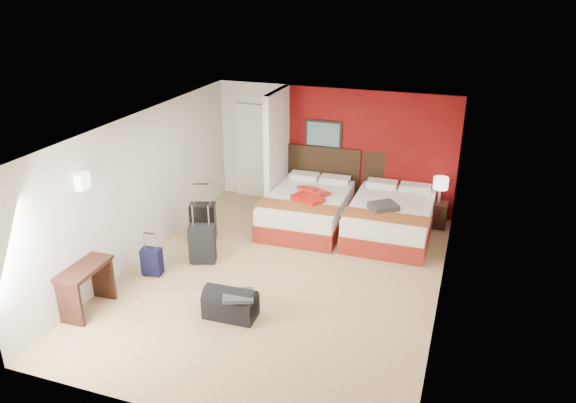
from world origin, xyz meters
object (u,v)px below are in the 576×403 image
at_px(red_suitcase_open, 311,195).
at_px(bed_right, 390,220).
at_px(duffel_bag, 230,305).
at_px(desk, 86,289).
at_px(table_lamp, 440,190).
at_px(nightstand, 437,214).
at_px(bed_left, 307,210).
at_px(suitcase_charcoal, 202,245).
at_px(suitcase_black, 203,223).
at_px(suitcase_navy, 152,263).

bearing_deg(red_suitcase_open, bed_right, 31.29).
height_order(duffel_bag, desk, desk).
bearing_deg(table_lamp, nightstand, 0.00).
bearing_deg(bed_left, suitcase_charcoal, -122.87).
height_order(nightstand, suitcase_black, suitcase_black).
relative_size(table_lamp, duffel_bag, 0.68).
xyz_separation_m(red_suitcase_open, suitcase_charcoal, (-1.33, -1.93, -0.36)).
relative_size(bed_right, desk, 2.42).
xyz_separation_m(bed_left, bed_right, (1.61, 0.07, 0.00)).
distance_m(bed_left, bed_right, 1.61).
bearing_deg(bed_right, duffel_bag, -116.85).
bearing_deg(red_suitcase_open, suitcase_black, -120.65).
distance_m(nightstand, suitcase_black, 4.51).
height_order(bed_left, table_lamp, table_lamp).
relative_size(red_suitcase_open, suitcase_navy, 1.75).
bearing_deg(table_lamp, desk, -134.20).
bearing_deg(bed_right, desk, -133.62).
height_order(bed_right, suitcase_navy, bed_right).
bearing_deg(suitcase_black, nightstand, 7.49).
relative_size(suitcase_navy, duffel_bag, 0.59).
distance_m(suitcase_navy, duffel_bag, 1.83).
bearing_deg(suitcase_navy, red_suitcase_open, 45.54).
distance_m(suitcase_navy, desk, 1.26).
distance_m(suitcase_charcoal, duffel_bag, 1.75).
relative_size(table_lamp, desk, 0.58).
bearing_deg(nightstand, suitcase_charcoal, -142.61).
relative_size(red_suitcase_open, suitcase_black, 1.13).
bearing_deg(table_lamp, bed_right, -138.72).
xyz_separation_m(red_suitcase_open, duffel_bag, (-0.21, -3.26, -0.49)).
relative_size(bed_right, table_lamp, 4.19).
relative_size(suitcase_navy, desk, 0.51).
distance_m(red_suitcase_open, suitcase_black, 2.10).
relative_size(nightstand, table_lamp, 1.00).
relative_size(bed_left, suitcase_charcoal, 3.29).
distance_m(nightstand, duffel_bag, 4.84).
bearing_deg(bed_right, nightstand, 40.97).
height_order(red_suitcase_open, duffel_bag, red_suitcase_open).
xyz_separation_m(bed_left, nightstand, (2.41, 0.77, -0.07)).
bearing_deg(nightstand, suitcase_navy, -140.79).
bearing_deg(duffel_bag, desk, -166.37).
bearing_deg(duffel_bag, red_suitcase_open, 85.09).
relative_size(red_suitcase_open, duffel_bag, 1.04).
bearing_deg(suitcase_navy, nightstand, 31.31).
relative_size(nightstand, desk, 0.58).
xyz_separation_m(suitcase_black, suitcase_charcoal, (0.37, -0.76, -0.02)).
bearing_deg(bed_left, duffel_bag, -93.44).
bearing_deg(duffel_bag, suitcase_black, 124.36).
xyz_separation_m(bed_right, red_suitcase_open, (-1.51, -0.17, 0.37)).
bearing_deg(duffel_bag, bed_left, 86.90).
bearing_deg(suitcase_navy, bed_right, 30.85).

